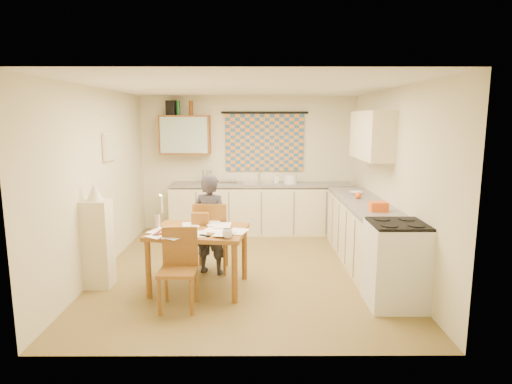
{
  "coord_description": "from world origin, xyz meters",
  "views": [
    {
      "loc": [
        0.11,
        -5.76,
        2.1
      ],
      "look_at": [
        0.13,
        0.2,
        1.07
      ],
      "focal_mm": 30.0,
      "sensor_mm": 36.0,
      "label": 1
    }
  ],
  "objects_px": {
    "counter_back": "(261,209)",
    "counter_right": "(367,237)",
    "stove": "(396,264)",
    "shelf_stand": "(98,244)",
    "dining_table": "(199,259)",
    "person": "(210,224)",
    "chair_far": "(212,250)"
  },
  "relations": [
    {
      "from": "stove",
      "to": "counter_back",
      "type": "bearing_deg",
      "value": 115.08
    },
    {
      "from": "chair_far",
      "to": "person",
      "type": "relative_size",
      "value": 0.72
    },
    {
      "from": "counter_back",
      "to": "counter_right",
      "type": "relative_size",
      "value": 1.12
    },
    {
      "from": "dining_table",
      "to": "counter_right",
      "type": "bearing_deg",
      "value": 25.38
    },
    {
      "from": "shelf_stand",
      "to": "stove",
      "type": "bearing_deg",
      "value": -8.94
    },
    {
      "from": "dining_table",
      "to": "counter_back",
      "type": "bearing_deg",
      "value": 80.28
    },
    {
      "from": "chair_far",
      "to": "person",
      "type": "distance_m",
      "value": 0.38
    },
    {
      "from": "counter_back",
      "to": "person",
      "type": "xyz_separation_m",
      "value": [
        -0.72,
        -2.11,
        0.23
      ]
    },
    {
      "from": "stove",
      "to": "dining_table",
      "type": "relative_size",
      "value": 0.77
    },
    {
      "from": "chair_far",
      "to": "stove",
      "type": "bearing_deg",
      "value": 154.0
    },
    {
      "from": "stove",
      "to": "person",
      "type": "bearing_deg",
      "value": 154.87
    },
    {
      "from": "person",
      "to": "counter_right",
      "type": "bearing_deg",
      "value": -156.66
    },
    {
      "from": "counter_right",
      "to": "dining_table",
      "type": "xyz_separation_m",
      "value": [
        -2.28,
        -0.74,
        -0.07
      ]
    },
    {
      "from": "stove",
      "to": "person",
      "type": "relative_size",
      "value": 0.7
    },
    {
      "from": "counter_back",
      "to": "chair_far",
      "type": "xyz_separation_m",
      "value": [
        -0.71,
        -2.04,
        -0.15
      ]
    },
    {
      "from": "dining_table",
      "to": "person",
      "type": "distance_m",
      "value": 0.62
    },
    {
      "from": "chair_far",
      "to": "shelf_stand",
      "type": "distance_m",
      "value": 1.48
    },
    {
      "from": "chair_far",
      "to": "person",
      "type": "height_order",
      "value": "person"
    },
    {
      "from": "stove",
      "to": "shelf_stand",
      "type": "distance_m",
      "value": 3.58
    },
    {
      "from": "person",
      "to": "stove",
      "type": "bearing_deg",
      "value": 172.65
    },
    {
      "from": "dining_table",
      "to": "shelf_stand",
      "type": "height_order",
      "value": "shelf_stand"
    },
    {
      "from": "counter_right",
      "to": "stove",
      "type": "relative_size",
      "value": 3.07
    },
    {
      "from": "counter_right",
      "to": "chair_far",
      "type": "bearing_deg",
      "value": -176.11
    },
    {
      "from": "counter_back",
      "to": "counter_right",
      "type": "bearing_deg",
      "value": -52.28
    },
    {
      "from": "counter_right",
      "to": "person",
      "type": "xyz_separation_m",
      "value": [
        -2.18,
        -0.21,
        0.23
      ]
    },
    {
      "from": "chair_far",
      "to": "counter_back",
      "type": "bearing_deg",
      "value": -108.68
    },
    {
      "from": "counter_right",
      "to": "shelf_stand",
      "type": "height_order",
      "value": "shelf_stand"
    },
    {
      "from": "stove",
      "to": "shelf_stand",
      "type": "xyz_separation_m",
      "value": [
        -3.54,
        0.56,
        0.07
      ]
    },
    {
      "from": "dining_table",
      "to": "chair_far",
      "type": "distance_m",
      "value": 0.6
    },
    {
      "from": "counter_back",
      "to": "stove",
      "type": "distance_m",
      "value": 3.46
    },
    {
      "from": "counter_back",
      "to": "person",
      "type": "height_order",
      "value": "person"
    },
    {
      "from": "counter_back",
      "to": "shelf_stand",
      "type": "bearing_deg",
      "value": -128.82
    }
  ]
}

